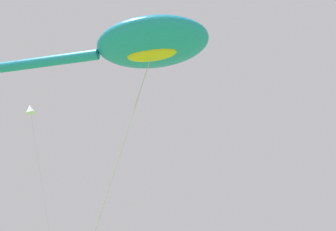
% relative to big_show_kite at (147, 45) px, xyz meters
% --- Properties ---
extents(big_show_kite, '(5.24, 8.37, 11.16)m').
position_rel_big_show_kite_xyz_m(big_show_kite, '(0.00, 0.00, 0.00)').
color(big_show_kite, '#1E8CBF').
rests_on(big_show_kite, ground).
extents(small_kite_bird_shape, '(4.15, 2.64, 14.26)m').
position_rel_big_show_kite_xyz_m(small_kite_bird_shape, '(3.18, 13.63, 3.24)').
color(small_kite_bird_shape, white).
rests_on(small_kite_bird_shape, ground).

